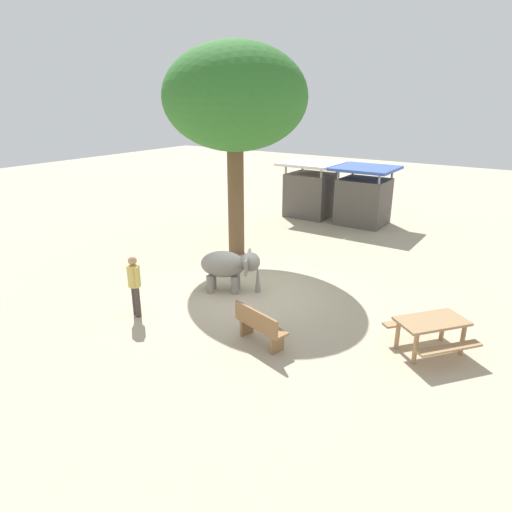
{
  "coord_description": "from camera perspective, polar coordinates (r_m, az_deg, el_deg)",
  "views": [
    {
      "loc": [
        6.79,
        -9.72,
        5.35
      ],
      "look_at": [
        -0.36,
        0.83,
        0.8
      ],
      "focal_mm": 31.37,
      "sensor_mm": 36.0,
      "label": 1
    }
  ],
  "objects": [
    {
      "name": "ground_plane",
      "position": [
        13.01,
        -0.77,
        -4.64
      ],
      "size": [
        60.0,
        60.0,
        0.0
      ],
      "primitive_type": "plane",
      "color": "#BAA88C"
    },
    {
      "name": "elephant",
      "position": [
        12.83,
        -3.43,
        -1.29
      ],
      "size": [
        1.69,
        1.47,
        1.21
      ],
      "rotation": [
        0.0,
        0.0,
        0.5
      ],
      "color": "gray",
      "rests_on": "ground_plane"
    },
    {
      "name": "person_handler",
      "position": [
        11.72,
        -15.25,
        -3.16
      ],
      "size": [
        0.49,
        0.32,
        1.62
      ],
      "rotation": [
        0.0,
        0.0,
        1.23
      ],
      "color": "#3F3833",
      "rests_on": "ground_plane"
    },
    {
      "name": "shade_tree_main",
      "position": [
        15.37,
        -2.78,
        19.36
      ],
      "size": [
        4.87,
        4.46,
        7.06
      ],
      "color": "brown",
      "rests_on": "ground_plane"
    },
    {
      "name": "wooden_bench",
      "position": [
        10.23,
        0.42,
        -8.83
      ],
      "size": [
        1.46,
        0.75,
        0.88
      ],
      "rotation": [
        0.0,
        0.0,
        6.02
      ],
      "color": "olive",
      "rests_on": "ground_plane"
    },
    {
      "name": "picnic_table_near",
      "position": [
        10.6,
        21.41,
        -8.53
      ],
      "size": [
        2.09,
        2.1,
        0.78
      ],
      "rotation": [
        0.0,
        0.0,
        4.03
      ],
      "color": "#9E7A51",
      "rests_on": "ground_plane"
    },
    {
      "name": "market_stall_white",
      "position": [
        21.33,
        6.97,
        8.11
      ],
      "size": [
        2.5,
        2.5,
        2.52
      ],
      "color": "#59514C",
      "rests_on": "ground_plane"
    },
    {
      "name": "market_stall_blue",
      "position": [
        20.3,
        13.54,
        7.12
      ],
      "size": [
        2.5,
        2.5,
        2.52
      ],
      "color": "#59514C",
      "rests_on": "ground_plane"
    }
  ]
}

